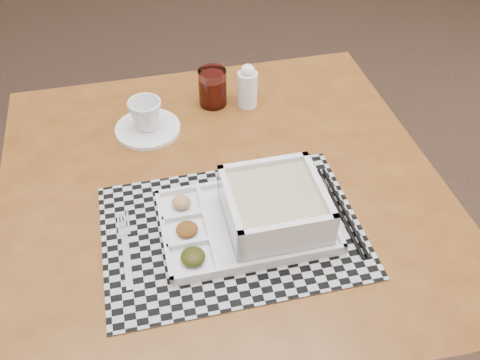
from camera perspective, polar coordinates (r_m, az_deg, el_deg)
name	(u,v)px	position (r m, az deg, el deg)	size (l,w,h in m)	color
floor	(166,182)	(2.11, -7.89, -0.26)	(5.00, 5.00, 0.00)	black
dining_table	(224,210)	(1.15, -1.77, -3.21)	(0.91, 0.91, 0.68)	#5C2F10
placemat	(232,231)	(1.01, -0.85, -5.43)	(0.48, 0.34, 0.00)	#A7A8AF
serving_tray	(265,213)	(0.99, 2.73, -3.51)	(0.32, 0.22, 0.09)	white
fork	(126,247)	(1.00, -12.07, -7.01)	(0.02, 0.19, 0.00)	silver
spoon	(323,189)	(1.10, 8.82, -0.95)	(0.04, 0.18, 0.01)	silver
chopsticks	(342,211)	(1.06, 10.81, -3.22)	(0.02, 0.24, 0.01)	black
saucer	(148,129)	(1.25, -9.80, 5.40)	(0.15, 0.15, 0.01)	white
cup	(146,115)	(1.23, -10.02, 6.88)	(0.08, 0.08, 0.07)	white
juice_glass	(213,89)	(1.30, -2.93, 9.70)	(0.07, 0.07, 0.09)	white
creamer_bottle	(247,86)	(1.29, 0.80, 9.98)	(0.05, 0.05, 0.11)	white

